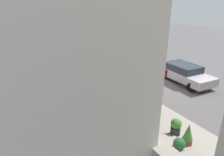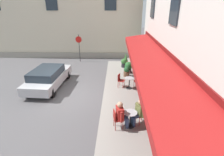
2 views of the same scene
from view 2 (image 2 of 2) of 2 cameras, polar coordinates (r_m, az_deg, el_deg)
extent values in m
plane|color=#565456|center=(11.00, -12.35, -5.40)|extent=(70.00, 70.00, 0.00)
cube|color=gray|center=(8.04, 7.27, -16.90)|extent=(20.50, 3.20, 0.01)
cube|color=maroon|center=(7.68, 19.50, -5.86)|extent=(16.00, 0.06, 3.20)
cube|color=maroon|center=(6.96, 14.41, 3.09)|extent=(15.00, 1.70, 0.36)
cube|color=maroon|center=(6.90, 7.49, 1.42)|extent=(15.00, 0.04, 0.28)
cube|color=#232D38|center=(8.07, 20.13, 22.20)|extent=(1.10, 0.06, 1.70)
cube|color=#232D38|center=(12.61, 13.38, 22.74)|extent=(1.10, 0.06, 1.70)
cube|color=gray|center=(18.99, -17.42, 7.19)|extent=(0.12, 17.00, 0.60)
cube|color=#232D38|center=(17.36, -0.51, 24.20)|extent=(0.06, 1.10, 1.70)
cube|color=#232D38|center=(18.38, -19.46, 22.96)|extent=(0.06, 1.10, 1.70)
cube|color=gray|center=(16.84, 6.93, 5.35)|extent=(2.40, 1.40, 0.15)
cube|color=gray|center=(16.83, 8.15, 5.81)|extent=(2.40, 1.05, 0.30)
cube|color=gray|center=(16.84, 9.37, 6.27)|extent=(2.40, 0.70, 0.45)
cylinder|color=black|center=(11.60, 5.65, -3.31)|extent=(0.40, 0.40, 0.03)
cylinder|color=black|center=(11.45, 5.71, -1.77)|extent=(0.06, 0.06, 0.72)
cylinder|color=#B7B7BC|center=(11.30, 5.79, -0.04)|extent=(0.60, 0.60, 0.03)
cylinder|color=maroon|center=(11.46, 3.63, -2.42)|extent=(0.03, 0.03, 0.45)
cylinder|color=maroon|center=(11.75, 4.14, -1.76)|extent=(0.03, 0.03, 0.45)
cylinder|color=maroon|center=(11.55, 2.02, -2.16)|extent=(0.03, 0.03, 0.45)
cylinder|color=maroon|center=(11.85, 2.58, -1.51)|extent=(0.03, 0.03, 0.45)
cube|color=maroon|center=(11.55, 3.12, -0.86)|extent=(0.51, 0.51, 0.04)
cube|color=maroon|center=(11.51, 2.29, 0.32)|extent=(0.39, 0.17, 0.42)
cylinder|color=maroon|center=(11.76, 7.25, -1.88)|extent=(0.03, 0.03, 0.45)
cylinder|color=maroon|center=(11.47, 7.75, -2.58)|extent=(0.03, 0.03, 0.45)
cylinder|color=maroon|center=(11.86, 8.82, -1.75)|extent=(0.03, 0.03, 0.45)
cylinder|color=maroon|center=(11.57, 9.35, -2.44)|extent=(0.03, 0.03, 0.45)
cube|color=maroon|center=(11.56, 8.36, -1.06)|extent=(0.47, 0.47, 0.04)
cube|color=maroon|center=(11.53, 9.28, 0.05)|extent=(0.40, 0.12, 0.42)
cylinder|color=black|center=(8.26, 5.93, -15.43)|extent=(0.40, 0.40, 0.03)
cylinder|color=black|center=(8.05, 6.03, -13.51)|extent=(0.06, 0.06, 0.72)
cylinder|color=#B7B7BC|center=(7.84, 6.15, -11.30)|extent=(0.60, 0.60, 0.03)
cylinder|color=maroon|center=(7.92, 3.62, -15.37)|extent=(0.03, 0.03, 0.45)
cylinder|color=maroon|center=(8.18, 3.02, -13.92)|extent=(0.03, 0.03, 0.45)
cylinder|color=maroon|center=(7.86, 1.13, -15.69)|extent=(0.03, 0.03, 0.45)
cylinder|color=maroon|center=(8.12, 0.61, -14.22)|extent=(0.03, 0.03, 0.45)
cube|color=maroon|center=(7.87, 2.12, -13.38)|extent=(0.48, 0.48, 0.04)
cube|color=maroon|center=(7.70, 0.81, -12.16)|extent=(0.40, 0.12, 0.42)
cylinder|color=maroon|center=(8.41, 7.73, -12.94)|extent=(0.03, 0.03, 0.45)
cylinder|color=maroon|center=(8.19, 8.99, -14.19)|extent=(0.03, 0.03, 0.45)
cylinder|color=maroon|center=(8.57, 9.72, -12.34)|extent=(0.03, 0.03, 0.45)
cylinder|color=maroon|center=(8.35, 11.02, -13.53)|extent=(0.03, 0.03, 0.45)
cube|color=maroon|center=(8.24, 9.47, -11.86)|extent=(0.53, 0.53, 0.04)
cube|color=maroon|center=(8.20, 10.65, -10.21)|extent=(0.38, 0.21, 0.42)
cylinder|color=navy|center=(8.26, 6.74, -13.57)|extent=(0.14, 0.14, 0.47)
cylinder|color=navy|center=(8.18, 7.82, -11.83)|extent=(0.27, 0.35, 0.15)
cylinder|color=navy|center=(8.14, 7.38, -14.23)|extent=(0.14, 0.14, 0.47)
cylinder|color=navy|center=(8.06, 8.48, -12.47)|extent=(0.27, 0.35, 0.15)
cube|color=olive|center=(8.04, 9.24, -10.26)|extent=(0.52, 0.42, 0.54)
sphere|color=tan|center=(7.84, 9.43, -7.86)|extent=(0.24, 0.24, 0.24)
cylinder|color=olive|center=(8.24, 8.21, -9.43)|extent=(0.10, 0.10, 0.48)
cylinder|color=olive|center=(7.87, 10.32, -11.33)|extent=(0.10, 0.10, 0.48)
cylinder|color=navy|center=(8.02, 5.13, -14.76)|extent=(0.15, 0.15, 0.47)
cylinder|color=navy|center=(7.83, 3.97, -13.45)|extent=(0.23, 0.37, 0.16)
cylinder|color=navy|center=(8.16, 4.77, -13.97)|extent=(0.15, 0.15, 0.47)
cylinder|color=navy|center=(7.98, 3.62, -12.67)|extent=(0.23, 0.37, 0.16)
cube|color=red|center=(7.70, 2.60, -11.47)|extent=(0.52, 0.37, 0.58)
sphere|color=tan|center=(7.47, 2.66, -8.83)|extent=(0.26, 0.26, 0.26)
cylinder|color=red|center=(7.48, 3.12, -12.81)|extent=(0.10, 0.10, 0.51)
cylinder|color=red|center=(7.94, 2.11, -10.42)|extent=(0.10, 0.10, 0.51)
cylinder|color=black|center=(17.04, -10.72, 9.60)|extent=(0.05, 0.05, 2.60)
cylinder|color=#192899|center=(16.83, -10.97, 12.38)|extent=(0.06, 0.56, 0.56)
cylinder|color=red|center=(16.82, -10.99, 12.37)|extent=(0.05, 0.59, 0.59)
cylinder|color=#2D2D33|center=(15.47, 3.87, 4.21)|extent=(0.42, 0.42, 0.33)
sphere|color=#3D7A38|center=(15.36, 3.91, 5.50)|extent=(0.47, 0.47, 0.47)
cylinder|color=brown|center=(16.24, 4.51, 5.19)|extent=(0.40, 0.40, 0.38)
cone|color=#3D7A38|center=(16.09, 4.57, 6.96)|extent=(0.38, 0.38, 0.66)
cylinder|color=#2D2D33|center=(16.48, 6.94, 5.34)|extent=(0.32, 0.32, 0.36)
sphere|color=#23562D|center=(16.38, 7.01, 6.57)|extent=(0.45, 0.45, 0.45)
cylinder|color=brown|center=(13.48, 4.80, 1.36)|extent=(0.46, 0.46, 0.36)
sphere|color=#23562D|center=(13.35, 4.85, 2.83)|extent=(0.44, 0.44, 0.44)
cylinder|color=#4C4C51|center=(14.21, 5.44, 2.40)|extent=(0.47, 0.47, 0.32)
sphere|color=#2D6B33|center=(14.06, 5.50, 4.04)|extent=(0.64, 0.64, 0.64)
cube|color=#B7B7BC|center=(12.33, -20.11, -0.17)|extent=(4.40, 2.05, 0.55)
cube|color=#232D38|center=(11.98, -20.81, 1.72)|extent=(2.50, 1.74, 0.48)
cylinder|color=black|center=(13.38, -14.38, 1.06)|extent=(0.60, 0.20, 0.60)
cylinder|color=black|center=(13.98, -20.60, 1.23)|extent=(0.60, 0.20, 0.60)
cylinder|color=black|center=(10.93, -19.09, -4.62)|extent=(0.60, 0.20, 0.60)
cylinder|color=black|center=(11.66, -26.33, -4.08)|extent=(0.60, 0.20, 0.60)
camera|label=1|loc=(20.75, 22.26, 22.30)|focal=31.88mm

